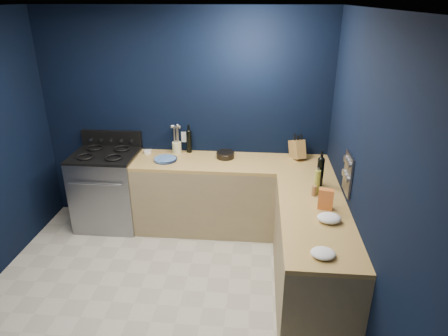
# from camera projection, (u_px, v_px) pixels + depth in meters

# --- Properties ---
(floor) EXTENTS (3.50, 3.50, 0.02)m
(floor) POSITION_uv_depth(u_px,v_px,m) (157.00, 306.00, 3.76)
(floor) COLOR #B1AB9B
(floor) RESTS_ON ground
(ceiling) EXTENTS (3.50, 3.50, 0.02)m
(ceiling) POSITION_uv_depth(u_px,v_px,m) (131.00, 7.00, 2.72)
(ceiling) COLOR silver
(ceiling) RESTS_ON ground
(wall_back) EXTENTS (3.50, 0.02, 2.60)m
(wall_back) POSITION_uv_depth(u_px,v_px,m) (185.00, 119.00, 4.85)
(wall_back) COLOR black
(wall_back) RESTS_ON ground
(wall_right) EXTENTS (0.02, 3.50, 2.60)m
(wall_right) POSITION_uv_depth(u_px,v_px,m) (367.00, 189.00, 3.10)
(wall_right) COLOR black
(wall_right) RESTS_ON ground
(cab_back) EXTENTS (2.30, 0.63, 0.86)m
(cab_back) POSITION_uv_depth(u_px,v_px,m) (231.00, 197.00, 4.85)
(cab_back) COLOR #947F55
(cab_back) RESTS_ON floor
(top_back) EXTENTS (2.30, 0.63, 0.04)m
(top_back) POSITION_uv_depth(u_px,v_px,m) (231.00, 163.00, 4.67)
(top_back) COLOR olive
(top_back) RESTS_ON cab_back
(cab_right) EXTENTS (0.63, 1.67, 0.86)m
(cab_right) POSITION_uv_depth(u_px,v_px,m) (311.00, 257.00, 3.73)
(cab_right) COLOR #947F55
(cab_right) RESTS_ON floor
(top_right) EXTENTS (0.63, 1.67, 0.04)m
(top_right) POSITION_uv_depth(u_px,v_px,m) (315.00, 215.00, 3.55)
(top_right) COLOR olive
(top_right) RESTS_ON cab_right
(gas_range) EXTENTS (0.76, 0.66, 0.92)m
(gas_range) POSITION_uv_depth(u_px,v_px,m) (109.00, 190.00, 4.95)
(gas_range) COLOR gray
(gas_range) RESTS_ON floor
(oven_door) EXTENTS (0.59, 0.02, 0.42)m
(oven_door) POSITION_uv_depth(u_px,v_px,m) (99.00, 203.00, 4.66)
(oven_door) COLOR black
(oven_door) RESTS_ON gas_range
(cooktop) EXTENTS (0.76, 0.66, 0.03)m
(cooktop) POSITION_uv_depth(u_px,v_px,m) (104.00, 155.00, 4.76)
(cooktop) COLOR black
(cooktop) RESTS_ON gas_range
(backguard) EXTENTS (0.76, 0.06, 0.20)m
(backguard) POSITION_uv_depth(u_px,v_px,m) (112.00, 138.00, 4.99)
(backguard) COLOR black
(backguard) RESTS_ON gas_range
(spice_panel) EXTENTS (0.02, 0.28, 0.38)m
(spice_panel) POSITION_uv_depth(u_px,v_px,m) (348.00, 174.00, 3.65)
(spice_panel) COLOR gray
(spice_panel) RESTS_ON wall_right
(wall_outlet) EXTENTS (0.09, 0.02, 0.13)m
(wall_outlet) POSITION_uv_depth(u_px,v_px,m) (185.00, 137.00, 4.92)
(wall_outlet) COLOR white
(wall_outlet) RESTS_ON wall_back
(plate_stack) EXTENTS (0.32, 0.32, 0.03)m
(plate_stack) POSITION_uv_depth(u_px,v_px,m) (165.00, 159.00, 4.68)
(plate_stack) COLOR #3148A5
(plate_stack) RESTS_ON top_back
(ramekin) EXTENTS (0.10, 0.10, 0.04)m
(ramekin) POSITION_uv_depth(u_px,v_px,m) (148.00, 152.00, 4.90)
(ramekin) COLOR white
(ramekin) RESTS_ON top_back
(utensil_crock) EXTENTS (0.14, 0.14, 0.14)m
(utensil_crock) POSITION_uv_depth(u_px,v_px,m) (177.00, 148.00, 4.89)
(utensil_crock) COLOR beige
(utensil_crock) RESTS_ON top_back
(wine_bottle_back) EXTENTS (0.09, 0.09, 0.27)m
(wine_bottle_back) POSITION_uv_depth(u_px,v_px,m) (189.00, 142.00, 4.89)
(wine_bottle_back) COLOR black
(wine_bottle_back) RESTS_ON top_back
(lemon_basket) EXTENTS (0.21, 0.21, 0.08)m
(lemon_basket) POSITION_uv_depth(u_px,v_px,m) (225.00, 155.00, 4.75)
(lemon_basket) COLOR black
(lemon_basket) RESTS_ON top_back
(knife_block) EXTENTS (0.22, 0.29, 0.27)m
(knife_block) POSITION_uv_depth(u_px,v_px,m) (297.00, 149.00, 4.72)
(knife_block) COLOR olive
(knife_block) RESTS_ON top_back
(wine_bottle_right) EXTENTS (0.09, 0.09, 0.29)m
(wine_bottle_right) POSITION_uv_depth(u_px,v_px,m) (320.00, 172.00, 4.02)
(wine_bottle_right) COLOR black
(wine_bottle_right) RESTS_ON top_right
(oil_bottle) EXTENTS (0.08, 0.08, 0.25)m
(oil_bottle) POSITION_uv_depth(u_px,v_px,m) (317.00, 182.00, 3.86)
(oil_bottle) COLOR #A1A838
(oil_bottle) RESTS_ON top_right
(spice_jar_near) EXTENTS (0.06, 0.06, 0.10)m
(spice_jar_near) POSITION_uv_depth(u_px,v_px,m) (314.00, 191.00, 3.85)
(spice_jar_near) COLOR olive
(spice_jar_near) RESTS_ON top_right
(spice_jar_far) EXTENTS (0.05, 0.05, 0.09)m
(spice_jar_far) POSITION_uv_depth(u_px,v_px,m) (326.00, 202.00, 3.65)
(spice_jar_far) COLOR olive
(spice_jar_far) RESTS_ON top_right
(crouton_bag) EXTENTS (0.14, 0.09, 0.20)m
(crouton_bag) POSITION_uv_depth(u_px,v_px,m) (326.00, 199.00, 3.58)
(crouton_bag) COLOR #A81A25
(crouton_bag) RESTS_ON top_right
(towel_front) EXTENTS (0.25, 0.24, 0.07)m
(towel_front) POSITION_uv_depth(u_px,v_px,m) (329.00, 218.00, 3.40)
(towel_front) COLOR white
(towel_front) RESTS_ON top_right
(towel_end) EXTENTS (0.19, 0.18, 0.06)m
(towel_end) POSITION_uv_depth(u_px,v_px,m) (323.00, 253.00, 2.95)
(towel_end) COLOR white
(towel_end) RESTS_ON top_right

